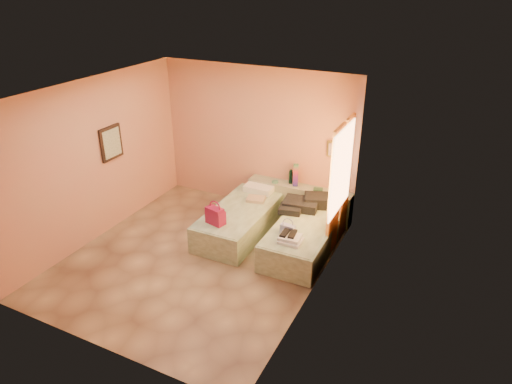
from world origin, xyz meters
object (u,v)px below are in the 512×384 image
flower_vase (340,189)px  magenta_handbag (215,215)px  blue_handbag (288,229)px  water_bottle (291,177)px  towel_stack (291,239)px  headboard_ledge (299,201)px  green_book (318,189)px  bed_left (240,221)px  bed_right (305,236)px

flower_vase → magenta_handbag: size_ratio=0.87×
blue_handbag → water_bottle: bearing=114.7°
water_bottle → towel_stack: size_ratio=0.77×
headboard_ledge → green_book: (0.37, -0.01, 0.34)m
magenta_handbag → blue_handbag: bearing=24.0°
magenta_handbag → green_book: bearing=67.5°
magenta_handbag → towel_stack: (1.36, 0.00, -0.10)m
bed_left → bed_right: same height
water_bottle → towel_stack: bearing=-67.6°
green_book → towel_stack: 1.70m
green_book → headboard_ledge: bearing=160.4°
green_book → water_bottle: bearing=156.4°
bed_right → green_book: size_ratio=11.50×
water_bottle → green_book: 0.59m
blue_handbag → towel_stack: bearing=-53.1°
green_book → flower_vase: size_ratio=0.62×
towel_stack → bed_left: bearing=152.3°
water_bottle → blue_handbag: bearing=-69.3°
headboard_ledge → water_bottle: 0.51m
water_bottle → flower_vase: flower_vase is taller
flower_vase → magenta_handbag: (-1.64, -1.63, -0.14)m
water_bottle → green_book: (0.58, -0.06, -0.12)m
headboard_ledge → green_book: bearing=-1.9°
bed_right → magenta_handbag: size_ratio=6.21×
green_book → blue_handbag: (-0.00, -1.46, -0.09)m
magenta_handbag → bed_right: bearing=39.0°
headboard_ledge → water_bottle: water_bottle is taller
water_bottle → towel_stack: 1.91m
green_book → magenta_handbag: (-1.22, -1.69, -0.01)m
water_bottle → blue_handbag: 1.64m
headboard_ledge → blue_handbag: (0.37, -1.48, 0.25)m
green_book → towel_stack: (0.14, -1.69, -0.11)m
bed_left → magenta_handbag: (-0.11, -0.66, 0.40)m
headboard_ledge → bed_left: 1.28m
flower_vase → magenta_handbag: bearing=-135.3°
water_bottle → magenta_handbag: bearing=-110.0°
water_bottle → flower_vase: 1.01m
green_book → flower_vase: flower_vase is taller
flower_vase → blue_handbag: bearing=-107.1°
bed_left → blue_handbag: blue_handbag is taller
flower_vase → blue_handbag: size_ratio=1.15×
green_book → bed_right: bearing=-99.7°
bed_left → magenta_handbag: size_ratio=6.21×
headboard_ledge → blue_handbag: bearing=-75.9°
water_bottle → green_book: bearing=-5.9°
green_book → bed_left: bearing=-154.5°
bed_left → water_bottle: water_bottle is taller
bed_left → towel_stack: (1.25, -0.65, 0.30)m
bed_right → flower_vase: size_ratio=7.12×
blue_handbag → towel_stack: (0.15, -0.23, -0.03)m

